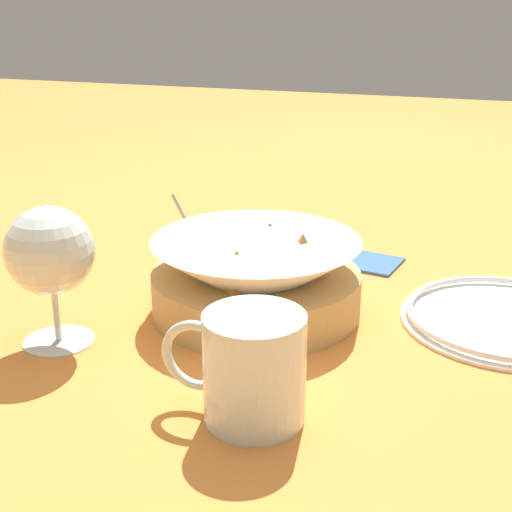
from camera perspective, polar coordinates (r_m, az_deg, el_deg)
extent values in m
plane|color=orange|center=(0.83, 0.85, -5.17)|extent=(4.00, 4.00, 0.00)
cylinder|color=tan|center=(0.84, 0.00, -2.86)|extent=(0.25, 0.25, 0.05)
cone|color=white|center=(0.83, 0.00, -1.49)|extent=(0.24, 0.24, 0.09)
cylinder|color=#3D842D|center=(0.84, 0.00, -2.70)|extent=(0.19, 0.19, 0.01)
pyramid|color=#B77A38|center=(0.85, -3.46, -0.15)|extent=(0.05, 0.07, 0.06)
pyramid|color=#B77A38|center=(0.78, -1.53, -1.67)|extent=(0.06, 0.07, 0.06)
pyramid|color=#B77A38|center=(0.82, 3.73, -0.43)|extent=(0.05, 0.07, 0.07)
pyramid|color=#B77A38|center=(0.88, 1.13, 0.76)|extent=(0.08, 0.06, 0.06)
cylinder|color=#B7B7BC|center=(1.02, -4.82, 0.65)|extent=(0.07, 0.07, 0.03)
cylinder|color=#42702D|center=(1.02, -4.83, 0.95)|extent=(0.06, 0.06, 0.02)
cylinder|color=#B7B7BC|center=(1.01, -5.53, 2.63)|extent=(0.05, 0.01, 0.08)
cylinder|color=silver|center=(0.81, -15.48, -6.49)|extent=(0.08, 0.08, 0.00)
cylinder|color=silver|center=(0.80, -15.69, -4.40)|extent=(0.01, 0.01, 0.06)
sphere|color=silver|center=(0.77, -16.19, 0.42)|extent=(0.09, 0.09, 0.09)
sphere|color=#E5B77F|center=(0.77, -16.10, -0.40)|extent=(0.06, 0.06, 0.06)
cylinder|color=silver|center=(0.63, -0.14, -8.94)|extent=(0.09, 0.09, 0.10)
cylinder|color=#935119|center=(0.63, -0.13, -9.89)|extent=(0.07, 0.07, 0.07)
torus|color=silver|center=(0.64, -4.37, -8.03)|extent=(0.07, 0.01, 0.07)
cylinder|color=white|center=(0.87, 19.41, -4.85)|extent=(0.24, 0.24, 0.01)
torus|color=white|center=(0.86, 19.46, -4.46)|extent=(0.23, 0.23, 0.01)
cube|color=#38608E|center=(1.02, 7.84, -0.20)|extent=(0.14, 0.09, 0.01)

